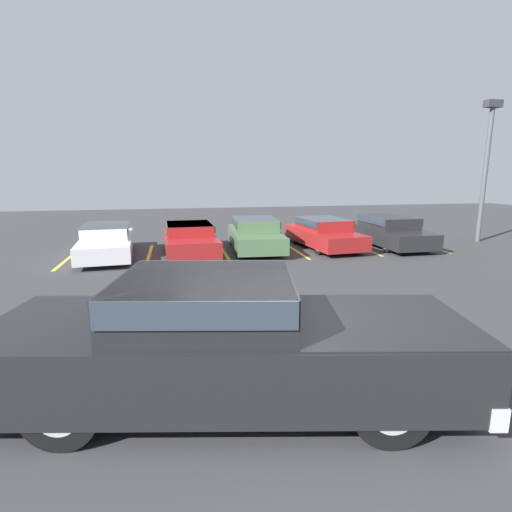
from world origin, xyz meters
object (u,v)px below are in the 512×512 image
parked_sedan_d (324,232)px  pickup_truck (232,340)px  parked_sedan_a (107,240)px  parked_sedan_e (389,230)px  parked_sedan_c (255,233)px  light_post (487,159)px  parked_sedan_b (190,238)px

parked_sedan_d → pickup_truck: bearing=-31.9°
parked_sedan_a → parked_sedan_e: parked_sedan_e is taller
parked_sedan_c → parked_sedan_e: bearing=91.3°
parked_sedan_a → light_post: 16.04m
parked_sedan_c → light_post: 10.59m
parked_sedan_d → parked_sedan_e: bearing=82.6°
light_post → pickup_truck: bearing=-140.3°
parked_sedan_d → parked_sedan_e: (2.85, -0.11, 0.02)m
pickup_truck → parked_sedan_a: bearing=118.0°
parked_sedan_b → light_post: light_post is taller
pickup_truck → parked_sedan_b: bearing=101.8°
parked_sedan_c → light_post: size_ratio=0.74×
parked_sedan_a → parked_sedan_c: 5.59m
parked_sedan_c → parked_sedan_e: parked_sedan_c is taller
pickup_truck → parked_sedan_c: size_ratio=1.44×
parked_sedan_a → pickup_truck: bearing=12.5°
light_post → parked_sedan_b: bearing=-178.9°
parked_sedan_b → parked_sedan_c: parked_sedan_c is taller
parked_sedan_b → parked_sedan_e: (8.28, 0.12, 0.04)m
light_post → parked_sedan_c: bearing=179.5°
parked_sedan_d → light_post: bearing=85.1°
pickup_truck → parked_sedan_c: bearing=88.0°
pickup_truck → parked_sedan_e: size_ratio=1.40×
parked_sedan_b → parked_sedan_d: bearing=90.3°
parked_sedan_a → parked_sedan_e: 11.28m
parked_sedan_a → light_post: size_ratio=0.79×
parked_sedan_c → parked_sedan_e: 5.70m
parked_sedan_c → parked_sedan_e: size_ratio=0.97×
pickup_truck → parked_sedan_d: 11.70m
parked_sedan_e → parked_sedan_a: bearing=-90.2°
parked_sedan_a → parked_sedan_b: bearing=83.5°
parked_sedan_b → parked_sedan_c: size_ratio=0.96×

